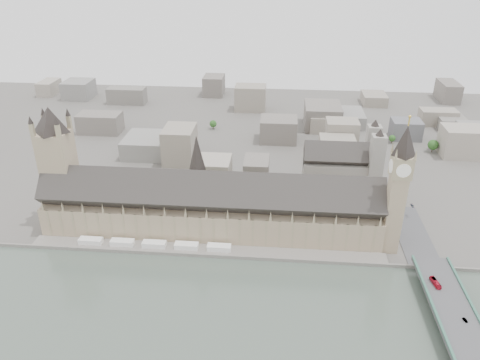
# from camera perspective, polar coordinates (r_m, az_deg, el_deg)

# --- Properties ---
(ground) EXTENTS (900.00, 900.00, 0.00)m
(ground) POSITION_cam_1_polar(r_m,az_deg,el_deg) (366.30, -3.99, -8.01)
(ground) COLOR #595651
(ground) RESTS_ON ground
(embankment_wall) EXTENTS (600.00, 1.50, 3.00)m
(embankment_wall) POSITION_cam_1_polar(r_m,az_deg,el_deg) (353.37, -4.37, -9.19)
(embankment_wall) COLOR gray
(embankment_wall) RESTS_ON ground
(river_terrace) EXTENTS (270.00, 15.00, 2.00)m
(river_terrace) POSITION_cam_1_polar(r_m,az_deg,el_deg) (359.67, -4.18, -8.56)
(river_terrace) COLOR gray
(river_terrace) RESTS_ON ground
(terrace_tents) EXTENTS (118.00, 7.00, 4.00)m
(terrace_tents) POSITION_cam_1_polar(r_m,az_deg,el_deg) (366.31, -10.43, -7.69)
(terrace_tents) COLOR white
(terrace_tents) RESTS_ON river_terrace
(palace_of_westminster) EXTENTS (265.00, 40.73, 55.44)m
(palace_of_westminster) POSITION_cam_1_polar(r_m,az_deg,el_deg) (370.60, -3.64, -3.40)
(palace_of_westminster) COLOR tan
(palace_of_westminster) RESTS_ON ground
(elizabeth_tower) EXTENTS (17.00, 17.00, 107.50)m
(elizabeth_tower) POSITION_cam_1_polar(r_m,az_deg,el_deg) (350.56, 18.79, -0.18)
(elizabeth_tower) COLOR tan
(elizabeth_tower) RESTS_ON ground
(victoria_tower) EXTENTS (30.00, 30.00, 100.00)m
(victoria_tower) POSITION_cam_1_polar(r_m,az_deg,el_deg) (397.47, -21.32, 2.13)
(victoria_tower) COLOR tan
(victoria_tower) RESTS_ON ground
(central_tower) EXTENTS (13.00, 13.00, 48.00)m
(central_tower) POSITION_cam_1_polar(r_m,az_deg,el_deg) (361.54, -5.22, 2.02)
(central_tower) COLOR gray
(central_tower) RESTS_ON ground
(westminster_bridge) EXTENTS (25.00, 325.00, 10.25)m
(westminster_bridge) POSITION_cam_1_polar(r_m,az_deg,el_deg) (311.64, 25.52, -17.18)
(westminster_bridge) COLOR #474749
(westminster_bridge) RESTS_ON ground
(westminster_abbey) EXTENTS (68.00, 36.00, 64.00)m
(westminster_abbey) POSITION_cam_1_polar(r_m,az_deg,el_deg) (436.58, 12.41, 1.22)
(westminster_abbey) COLOR gray
(westminster_abbey) RESTS_ON ground
(city_skyline_inland) EXTENTS (720.00, 360.00, 38.00)m
(city_skyline_inland) POSITION_cam_1_polar(r_m,az_deg,el_deg) (576.39, -0.33, 7.51)
(city_skyline_inland) COLOR gray
(city_skyline_inland) RESTS_ON ground
(park_trees) EXTENTS (110.00, 30.00, 15.00)m
(park_trees) POSITION_cam_1_polar(r_m,az_deg,el_deg) (414.13, -4.13, -2.38)
(park_trees) COLOR #1F4B1B
(park_trees) RESTS_ON ground
(red_bus_north) EXTENTS (4.99, 11.88, 3.22)m
(red_bus_north) POSITION_cam_1_polar(r_m,az_deg,el_deg) (336.31, 22.72, -11.46)
(red_bus_north) COLOR red
(red_bus_north) RESTS_ON westminster_bridge
(car_silver) EXTENTS (2.44, 4.04, 1.26)m
(car_silver) POSITION_cam_1_polar(r_m,az_deg,el_deg) (316.21, 25.75, -15.12)
(car_silver) COLOR gray
(car_silver) RESTS_ON westminster_bridge
(car_approach) EXTENTS (2.57, 5.22, 1.46)m
(car_approach) POSITION_cam_1_polar(r_m,az_deg,el_deg) (422.37, 20.28, -2.96)
(car_approach) COLOR gray
(car_approach) RESTS_ON westminster_bridge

